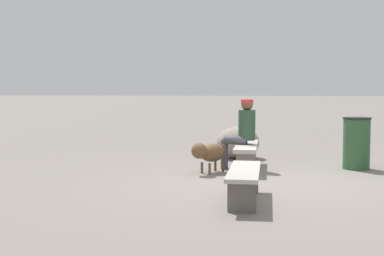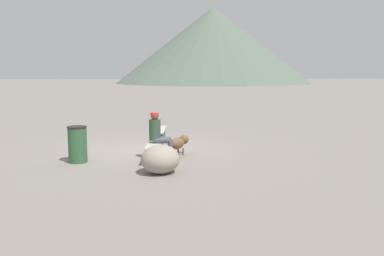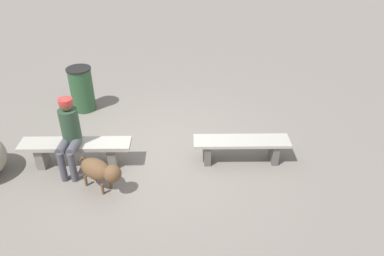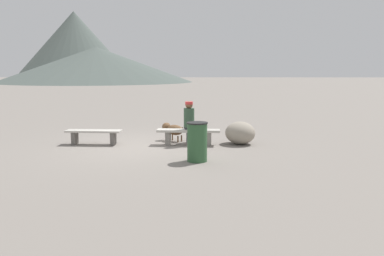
% 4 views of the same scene
% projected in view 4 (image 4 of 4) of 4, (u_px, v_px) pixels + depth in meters
% --- Properties ---
extents(ground, '(210.00, 210.00, 0.06)m').
position_uv_depth(ground, '(142.00, 148.00, 11.07)').
color(ground, gray).
extents(bench_left, '(1.66, 0.45, 0.43)m').
position_uv_depth(bench_left, '(94.00, 134.00, 11.36)').
color(bench_left, '#605B56').
rests_on(bench_left, ground).
extents(bench_right, '(1.87, 0.44, 0.47)m').
position_uv_depth(bench_right, '(188.00, 134.00, 11.27)').
color(bench_right, gray).
rests_on(bench_right, ground).
extents(seated_person, '(0.36, 0.63, 1.30)m').
position_uv_depth(seated_person, '(189.00, 120.00, 11.30)').
color(seated_person, '#2D4733').
rests_on(seated_person, ground).
extents(dog, '(0.76, 0.64, 0.56)m').
position_uv_depth(dog, '(173.00, 129.00, 11.92)').
color(dog, brown).
rests_on(dog, ground).
extents(trash_bin, '(0.51, 0.51, 0.96)m').
position_uv_depth(trash_bin, '(197.00, 142.00, 9.25)').
color(trash_bin, '#2D5633').
rests_on(trash_bin, ground).
extents(boulder, '(1.25, 1.26, 0.68)m').
position_uv_depth(boulder, '(240.00, 133.00, 11.43)').
color(boulder, gray).
rests_on(boulder, ground).
extents(distant_peak_1, '(25.21, 25.21, 14.42)m').
position_uv_depth(distant_peak_1, '(75.00, 46.00, 81.28)').
color(distant_peak_1, '#4C5651').
rests_on(distant_peak_1, ground).
extents(distant_peak_2, '(35.03, 35.03, 6.35)m').
position_uv_depth(distant_peak_2, '(97.00, 65.00, 69.82)').
color(distant_peak_2, '#4C5651').
rests_on(distant_peak_2, ground).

